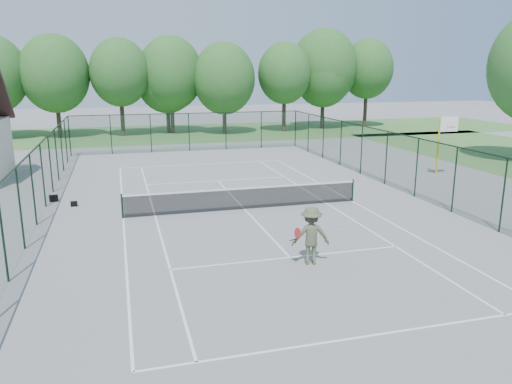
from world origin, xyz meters
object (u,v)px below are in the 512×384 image
basketball_goal (444,134)px  tennis_net (244,197)px  tennis_player (311,235)px  sports_bag_a (54,198)px

basketball_goal → tennis_net: bearing=-162.6°
basketball_goal → tennis_player: bearing=-139.1°
tennis_net → basketball_goal: basketball_goal is taller
basketball_goal → tennis_player: (-13.06, -11.31, -1.59)m
basketball_goal → sports_bag_a: basketball_goal is taller
tennis_net → sports_bag_a: 9.57m
tennis_net → basketball_goal: size_ratio=3.04×
sports_bag_a → basketball_goal: bearing=-10.0°
basketball_goal → sports_bag_a: (-22.28, -0.35, -2.41)m
tennis_net → sports_bag_a: (-8.74, 3.89, -0.41)m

